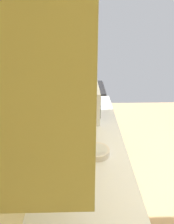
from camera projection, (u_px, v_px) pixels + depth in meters
wall_back at (32, 84)px, 1.63m from camera, size 3.77×0.12×2.72m
counter_run at (84, 220)px, 1.64m from camera, size 2.81×0.65×0.89m
upper_cabinets at (51, 6)px, 1.05m from camera, size 1.78×0.32×0.66m
oven_range at (82, 117)px, 3.19m from camera, size 0.61×0.63×1.07m
microwave at (81, 100)px, 2.20m from camera, size 0.53×0.36×0.30m
bowl at (96, 151)px, 1.63m from camera, size 0.20×0.20×0.04m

